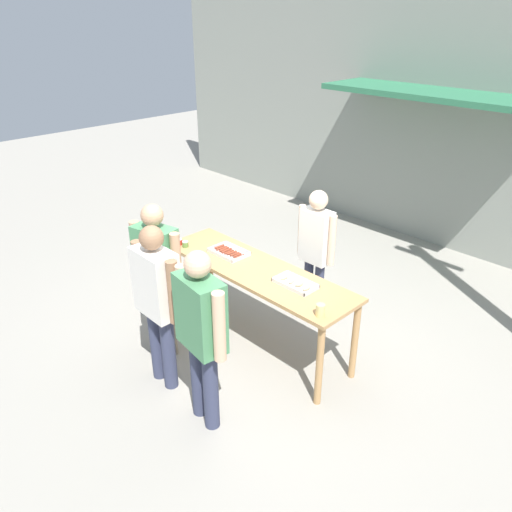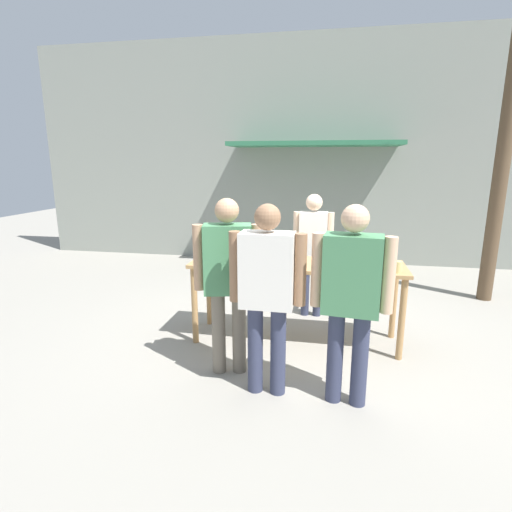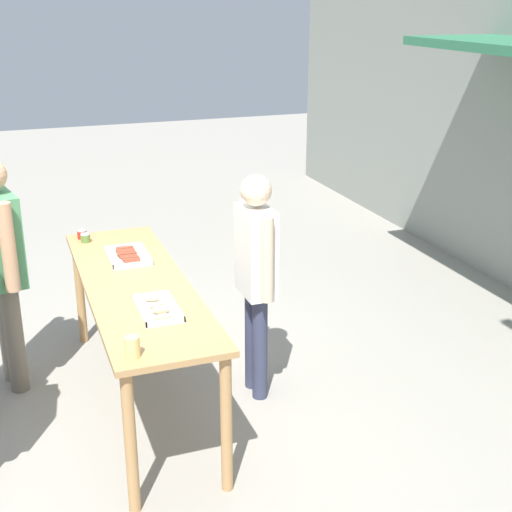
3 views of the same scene
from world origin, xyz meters
TOP-DOWN VIEW (x-y plane):
  - ground_plane at (0.00, 0.00)m, footprint 24.00×24.00m
  - serving_table at (0.00, 0.00)m, footprint 2.42×0.69m
  - food_tray_sausages at (-0.48, 0.04)m, footprint 0.44×0.29m
  - food_tray_buns at (0.54, 0.04)m, footprint 0.44×0.24m
  - condiment_jar_mustard at (-1.07, -0.23)m, footprint 0.08×0.08m
  - condiment_jar_ketchup at (-0.97, -0.21)m, footprint 0.08×0.08m
  - beer_cup at (1.07, -0.22)m, footprint 0.08×0.08m
  - person_server_behind_table at (0.14, 0.83)m, footprint 0.53×0.22m
  - person_customer_holding_hotdog at (-0.59, -0.86)m, footprint 0.64×0.34m

SIDE VIEW (x-z plane):
  - ground_plane at x=0.00m, z-range 0.00..0.00m
  - serving_table at x=0.00m, z-range 0.35..1.30m
  - food_tray_sausages at x=-0.48m, z-range 0.94..0.98m
  - food_tray_buns at x=0.54m, z-range 0.94..1.00m
  - condiment_jar_mustard at x=-1.07m, z-range 0.95..1.02m
  - condiment_jar_ketchup at x=-0.97m, z-range 0.95..1.02m
  - person_server_behind_table at x=0.14m, z-range 0.17..1.84m
  - beer_cup at x=1.07m, z-range 0.95..1.07m
  - person_customer_holding_hotdog at x=-0.59m, z-range 0.16..1.91m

